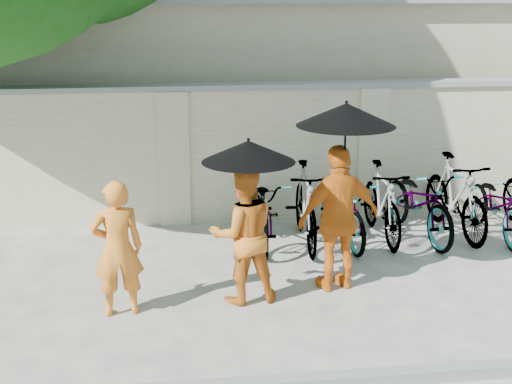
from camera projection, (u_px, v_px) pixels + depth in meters
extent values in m
plane|color=beige|center=(272.00, 307.00, 7.95)|extent=(80.00, 80.00, 0.00)
cube|color=gray|center=(301.00, 383.00, 6.31)|extent=(40.00, 0.16, 0.12)
cube|color=beige|center=(306.00, 154.00, 10.85)|extent=(20.00, 0.30, 2.00)
cube|color=#C2B49E|center=(318.00, 82.00, 14.43)|extent=(14.00, 6.00, 3.20)
imported|color=orange|center=(117.00, 248.00, 7.60)|extent=(0.60, 0.44, 1.51)
imported|color=orange|center=(243.00, 234.00, 7.92)|extent=(0.84, 0.69, 1.58)
cylinder|color=black|center=(249.00, 190.00, 7.70)|extent=(0.02, 0.02, 0.86)
cone|color=black|center=(248.00, 151.00, 7.58)|extent=(1.01, 1.01, 0.23)
imported|color=orange|center=(339.00, 218.00, 8.23)|extent=(1.09, 0.67, 1.73)
cylinder|color=black|center=(344.00, 164.00, 7.97)|extent=(0.02, 0.02, 1.11)
cone|color=black|center=(346.00, 115.00, 7.82)|extent=(1.11, 1.11, 0.25)
imported|color=#9093A9|center=(265.00, 210.00, 9.81)|extent=(0.82, 1.89, 0.97)
imported|color=#9093A9|center=(306.00, 206.00, 9.74)|extent=(0.63, 1.89, 1.12)
imported|color=#9093A9|center=(344.00, 210.00, 9.89)|extent=(0.76, 1.81, 0.93)
imported|color=#9093A9|center=(382.00, 202.00, 9.97)|extent=(0.53, 1.79, 1.07)
imported|color=#9093A9|center=(419.00, 202.00, 10.06)|extent=(0.94, 2.03, 1.03)
imported|color=#9093A9|center=(456.00, 196.00, 10.16)|extent=(0.68, 1.94, 1.14)
imported|color=#9093A9|center=(497.00, 205.00, 10.09)|extent=(0.66, 1.81, 0.95)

